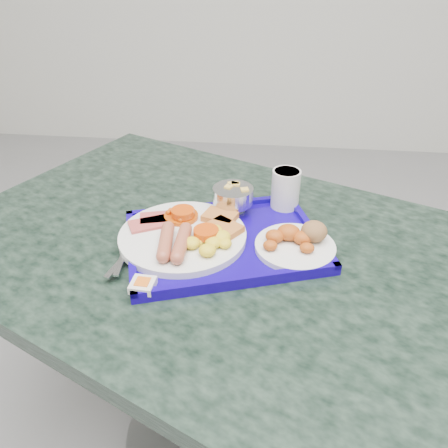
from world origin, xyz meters
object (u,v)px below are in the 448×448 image
at_px(bread_plate, 297,241).
at_px(juice_cup, 286,188).
at_px(main_plate, 187,234).
at_px(fruit_bowl, 233,196).
at_px(table, 216,306).
at_px(tray, 224,242).

relative_size(bread_plate, juice_cup, 1.78).
relative_size(main_plate, fruit_bowl, 2.90).
xyz_separation_m(main_plate, juice_cup, (0.20, 0.17, 0.03)).
xyz_separation_m(main_plate, bread_plate, (0.23, -0.00, 0.00)).
distance_m(table, juice_cup, 0.33).
relative_size(table, juice_cup, 15.28).
bearing_deg(main_plate, juice_cup, 39.08).
bearing_deg(fruit_bowl, juice_cup, 18.62).
xyz_separation_m(fruit_bowl, juice_cup, (0.12, 0.04, 0.01)).
bearing_deg(table, main_plate, -161.02).
bearing_deg(table, juice_cup, 44.91).
xyz_separation_m(table, juice_cup, (0.15, 0.15, 0.25)).
xyz_separation_m(tray, juice_cup, (0.13, 0.16, 0.05)).
relative_size(table, bread_plate, 8.58).
height_order(main_plate, juice_cup, juice_cup).
distance_m(tray, bread_plate, 0.15).
xyz_separation_m(table, bread_plate, (0.17, -0.02, 0.22)).
height_order(tray, juice_cup, juice_cup).
bearing_deg(bread_plate, main_plate, 178.99).
height_order(tray, main_plate, main_plate).
bearing_deg(fruit_bowl, main_plate, -124.05).
height_order(tray, bread_plate, bread_plate).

